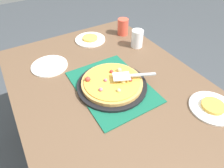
% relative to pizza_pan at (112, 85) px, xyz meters
% --- Properties ---
extents(ground_plane, '(8.00, 8.00, 0.00)m').
position_rel_pizza_pan_xyz_m(ground_plane, '(0.00, 0.00, -0.76)').
color(ground_plane, '#3D4247').
extents(dining_table, '(1.40, 1.00, 0.75)m').
position_rel_pizza_pan_xyz_m(dining_table, '(0.00, 0.00, -0.12)').
color(dining_table, brown).
rests_on(dining_table, ground_plane).
extents(placemat, '(0.48, 0.36, 0.01)m').
position_rel_pizza_pan_xyz_m(placemat, '(0.00, 0.00, -0.01)').
color(placemat, '#145B42').
rests_on(placemat, dining_table).
extents(pizza_pan, '(0.38, 0.38, 0.01)m').
position_rel_pizza_pan_xyz_m(pizza_pan, '(0.00, 0.00, 0.00)').
color(pizza_pan, black).
rests_on(pizza_pan, placemat).
extents(pizza, '(0.33, 0.33, 0.05)m').
position_rel_pizza_pan_xyz_m(pizza, '(-0.00, -0.00, 0.02)').
color(pizza, tan).
rests_on(pizza, pizza_pan).
extents(plate_near_left, '(0.22, 0.22, 0.01)m').
position_rel_pizza_pan_xyz_m(plate_near_left, '(-0.52, 0.12, -0.01)').
color(plate_near_left, white).
rests_on(plate_near_left, dining_table).
extents(plate_far_right, '(0.22, 0.22, 0.01)m').
position_rel_pizza_pan_xyz_m(plate_far_right, '(0.38, 0.34, -0.01)').
color(plate_far_right, white).
rests_on(plate_far_right, dining_table).
extents(plate_side, '(0.22, 0.22, 0.01)m').
position_rel_pizza_pan_xyz_m(plate_side, '(-0.35, -0.24, -0.01)').
color(plate_side, white).
rests_on(plate_side, dining_table).
extents(served_slice_left, '(0.11, 0.11, 0.02)m').
position_rel_pizza_pan_xyz_m(served_slice_left, '(-0.52, 0.12, 0.01)').
color(served_slice_left, '#EAB747').
rests_on(served_slice_left, plate_near_left).
extents(served_slice_right, '(0.11, 0.11, 0.02)m').
position_rel_pizza_pan_xyz_m(served_slice_right, '(0.38, 0.34, 0.01)').
color(served_slice_right, gold).
rests_on(served_slice_right, plate_far_right).
extents(cup_near, '(0.08, 0.08, 0.12)m').
position_rel_pizza_pan_xyz_m(cup_near, '(-0.47, 0.38, 0.05)').
color(cup_near, '#E04C38').
rests_on(cup_near, dining_table).
extents(cup_far, '(0.08, 0.08, 0.12)m').
position_rel_pizza_pan_xyz_m(cup_far, '(-0.27, 0.36, 0.05)').
color(cup_far, white).
rests_on(cup_far, dining_table).
extents(pizza_server, '(0.13, 0.23, 0.01)m').
position_rel_pizza_pan_xyz_m(pizza_server, '(0.04, 0.09, 0.06)').
color(pizza_server, silver).
rests_on(pizza_server, pizza).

